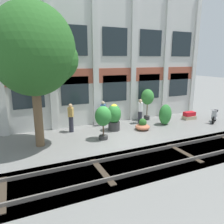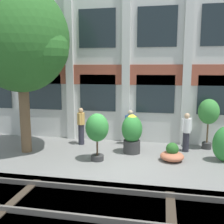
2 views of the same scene
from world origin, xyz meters
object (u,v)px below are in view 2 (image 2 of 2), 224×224
object	(u,v)px
potted_plant_wide_bowl	(172,154)
potted_plant_low_pan	(209,113)
resident_watching_tracks	(81,125)
resident_by_doorway	(186,131)
potted_plant_tall_urn	(97,129)
broadleaf_tree	(21,42)
potted_plant_glazed_jar	(132,132)
resident_near_plants	(130,126)

from	to	relation	value
potted_plant_wide_bowl	potted_plant_low_pan	bearing A→B (deg)	50.39
resident_watching_tracks	resident_by_doorway	bearing A→B (deg)	173.13
resident_by_doorway	potted_plant_tall_urn	bearing A→B (deg)	-99.87
potted_plant_tall_urn	broadleaf_tree	bearing A→B (deg)	171.61
potted_plant_glazed_jar	potted_plant_tall_urn	size ratio (longest dim) A/B	0.89
broadleaf_tree	potted_plant_tall_urn	bearing A→B (deg)	-8.39
potted_plant_low_pan	resident_watching_tracks	world-z (taller)	potted_plant_low_pan
potted_plant_glazed_jar	resident_by_doorway	xyz separation A→B (m)	(2.16, 0.61, -0.00)
potted_plant_glazed_jar	resident_by_doorway	size ratio (longest dim) A/B	0.98
potted_plant_glazed_jar	potted_plant_tall_urn	world-z (taller)	potted_plant_tall_urn
potted_plant_glazed_jar	potted_plant_low_pan	world-z (taller)	potted_plant_low_pan
potted_plant_wide_bowl	resident_near_plants	world-z (taller)	resident_near_plants
potted_plant_glazed_jar	resident_watching_tracks	xyz separation A→B (m)	(-2.37, 0.75, 0.03)
potted_plant_glazed_jar	resident_watching_tracks	bearing A→B (deg)	162.44
resident_near_plants	resident_watching_tracks	bearing A→B (deg)	-113.39
potted_plant_glazed_jar	potted_plant_wide_bowl	distance (m)	1.81
potted_plant_wide_bowl	resident_near_plants	distance (m)	2.60
potted_plant_low_pan	potted_plant_tall_urn	xyz separation A→B (m)	(-4.22, -2.30, -0.34)
broadleaf_tree	resident_near_plants	size ratio (longest dim) A/B	4.17
resident_by_doorway	resident_watching_tracks	xyz separation A→B (m)	(-4.53, 0.14, 0.03)
resident_by_doorway	resident_near_plants	bearing A→B (deg)	-140.55
broadleaf_tree	potted_plant_tall_urn	world-z (taller)	broadleaf_tree
potted_plant_low_pan	resident_near_plants	size ratio (longest dim) A/B	1.36
potted_plant_wide_bowl	resident_watching_tracks	size ratio (longest dim) A/B	0.53
potted_plant_low_pan	resident_near_plants	xyz separation A→B (m)	(-3.29, -0.01, -0.69)
potted_plant_wide_bowl	resident_near_plants	bearing A→B (deg)	135.04
broadleaf_tree	potted_plant_low_pan	size ratio (longest dim) A/B	3.07
resident_by_doorway	potted_plant_wide_bowl	bearing A→B (deg)	-62.57
potted_plant_tall_urn	resident_watching_tracks	xyz separation A→B (m)	(-1.22, 1.88, -0.29)
potted_plant_glazed_jar	potted_plant_tall_urn	bearing A→B (deg)	-135.55
potted_plant_low_pan	resident_by_doorway	bearing A→B (deg)	-148.46
broadleaf_tree	resident_near_plants	xyz separation A→B (m)	(4.06, 1.82, -3.54)
potted_plant_wide_bowl	broadleaf_tree	bearing A→B (deg)	-179.69
potted_plant_tall_urn	resident_by_doorway	size ratio (longest dim) A/B	1.11
potted_plant_wide_bowl	resident_by_doorway	bearing A→B (deg)	64.99
resident_by_doorway	resident_watching_tracks	distance (m)	4.53
broadleaf_tree	potted_plant_glazed_jar	distance (m)	5.57
potted_plant_wide_bowl	resident_watching_tracks	distance (m)	4.24
broadleaf_tree	potted_plant_wide_bowl	size ratio (longest dim) A/B	7.46
broadleaf_tree	potted_plant_tall_urn	xyz separation A→B (m)	(3.12, -0.46, -3.19)
potted_plant_glazed_jar	potted_plant_wide_bowl	xyz separation A→B (m)	(1.58, -0.64, -0.61)
resident_watching_tracks	resident_near_plants	xyz separation A→B (m)	(2.16, 0.41, -0.05)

